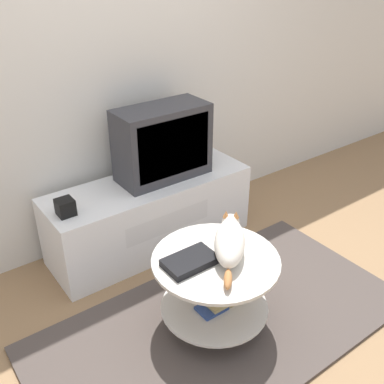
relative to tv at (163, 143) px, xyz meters
The scene contains 9 objects.
ground_plane 1.19m from the tv, 103.65° to the right, with size 12.00×12.00×0.00m, color #93704C.
wall_back 0.68m from the tv, 126.30° to the left, with size 8.00×0.05×2.60m.
rug 1.18m from the tv, 103.65° to the right, with size 2.07×1.08×0.02m.
tv_stand 0.50m from the tv, behind, with size 1.39×0.46×0.49m.
tv is the anchor object (origin of this frame).
speaker 0.75m from the tv, behind, with size 0.10×0.10×0.10m.
coffee_table 1.02m from the tv, 106.24° to the right, with size 0.66×0.66×0.44m.
dvd_box 0.96m from the tv, 115.05° to the right, with size 0.26×0.16×0.04m.
cat 0.92m from the tv, 100.81° to the right, with size 0.42×0.46×0.15m.
Camera 1 is at (-1.22, -1.37, 1.86)m, focal length 42.00 mm.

